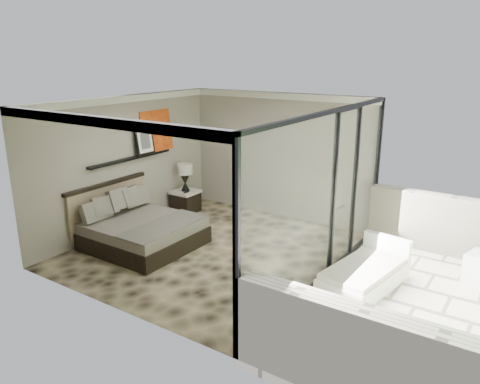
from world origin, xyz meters
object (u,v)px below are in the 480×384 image
Objects in this scene: bed at (140,229)px; table_lamp at (185,174)px; lounger at (365,274)px; nightstand at (185,200)px.

table_lamp is (-0.56, 2.04, 0.61)m from bed.
bed is 1.12× the size of lounger.
table_lamp is (0.01, 0.00, 0.64)m from nightstand.
bed is at bearing -160.55° from lounger.
lounger is at bearing -14.28° from table_lamp.
bed reaches higher than nightstand.
nightstand is at bearing 174.27° from lounger.
table_lamp is at bearing 174.20° from lounger.
nightstand is at bearing -159.85° from table_lamp.
table_lamp reaches higher than bed.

